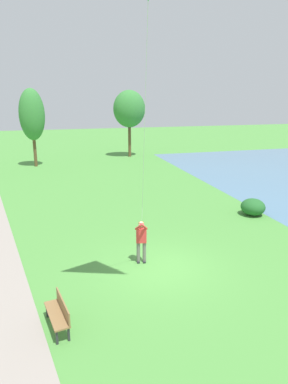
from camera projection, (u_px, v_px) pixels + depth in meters
name	position (u px, v px, depth m)	size (l,w,h in m)	color
ground_plane	(160.00, 268.00, 13.46)	(120.00, 120.00, 0.00)	#4C8E3D
person_kite_flyer	(141.00, 238.00, 13.68)	(0.51, 0.63, 1.83)	#232328
park_bench_near_walkway	(59.00, 312.00, 9.90)	(0.71, 1.56, 0.88)	olive
tree_behind_path	(129.00, 109.00, 36.92)	(3.42, 2.87, 7.06)	brown
tree_treeline_center	(32.00, 115.00, 31.69)	(2.30, 2.02, 7.14)	brown
lakeside_shrub	(253.00, 207.00, 19.39)	(1.32, 1.39, 0.93)	#236028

